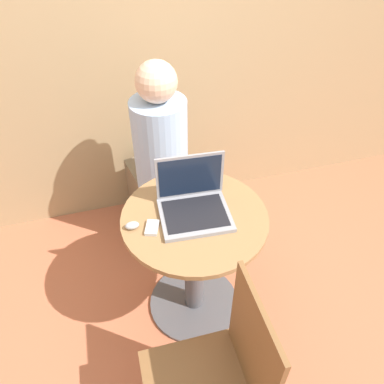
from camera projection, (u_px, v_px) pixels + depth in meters
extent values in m
plane|color=#B26042|center=(194.00, 303.00, 2.17)|extent=(12.00, 12.00, 0.00)
cube|color=tan|center=(144.00, 15.00, 2.01)|extent=(7.00, 0.05, 2.60)
cylinder|color=#4C4C51|center=(194.00, 302.00, 2.16)|extent=(0.50, 0.50, 0.02)
cylinder|color=#4C4C51|center=(194.00, 265.00, 1.93)|extent=(0.10, 0.10, 0.67)
cylinder|color=olive|center=(195.00, 218.00, 1.71)|extent=(0.67, 0.67, 0.02)
cube|color=gray|center=(196.00, 215.00, 1.69)|extent=(0.33, 0.28, 0.02)
cube|color=black|center=(196.00, 213.00, 1.68)|extent=(0.29, 0.23, 0.00)
cube|color=gray|center=(190.00, 176.00, 1.70)|extent=(0.31, 0.03, 0.23)
cube|color=#141E33|center=(190.00, 176.00, 1.70)|extent=(0.29, 0.02, 0.20)
cube|color=silver|center=(152.00, 228.00, 1.63)|extent=(0.08, 0.10, 0.02)
ellipsoid|color=#B2B2B7|center=(132.00, 226.00, 1.62)|extent=(0.06, 0.04, 0.03)
cylinder|color=brown|center=(148.00, 379.00, 1.65)|extent=(0.04, 0.04, 0.41)
cylinder|color=brown|center=(225.00, 358.00, 1.72)|extent=(0.04, 0.04, 0.41)
cube|color=brown|center=(253.00, 346.00, 1.28)|extent=(0.03, 0.37, 0.48)
cube|color=brown|center=(159.00, 199.00, 2.49)|extent=(0.36, 0.47, 0.46)
cylinder|color=#9EBCE5|center=(160.00, 145.00, 2.09)|extent=(0.30, 0.30, 0.54)
sphere|color=beige|center=(156.00, 82.00, 1.84)|extent=(0.21, 0.21, 0.21)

